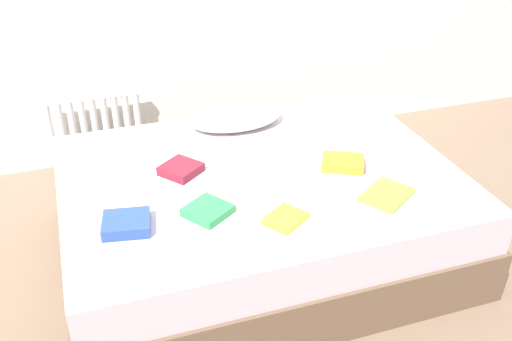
{
  "coord_description": "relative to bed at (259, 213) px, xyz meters",
  "views": [
    {
      "loc": [
        -0.82,
        -2.38,
        2.0
      ],
      "look_at": [
        0.0,
        0.05,
        0.48
      ],
      "focal_mm": 40.69,
      "sensor_mm": 36.0,
      "label": 1
    }
  ],
  "objects": [
    {
      "name": "bed",
      "position": [
        0.0,
        0.0,
        0.0
      ],
      "size": [
        2.0,
        1.5,
        0.5
      ],
      "color": "brown",
      "rests_on": "ground"
    },
    {
      "name": "textbook_yellow",
      "position": [
        -0.03,
        -0.44,
        0.27
      ],
      "size": [
        0.22,
        0.22,
        0.03
      ],
      "primitive_type": "cube",
      "rotation": [
        0.0,
        0.0,
        0.58
      ],
      "color": "yellow",
      "rests_on": "bed"
    },
    {
      "name": "textbook_white",
      "position": [
        0.1,
        -0.02,
        0.27
      ],
      "size": [
        0.28,
        0.22,
        0.04
      ],
      "primitive_type": "cube",
      "rotation": [
        0.0,
        0.0,
        0.41
      ],
      "color": "white",
      "rests_on": "bed"
    },
    {
      "name": "textbook_green",
      "position": [
        -0.34,
        -0.28,
        0.27
      ],
      "size": [
        0.25,
        0.25,
        0.04
      ],
      "primitive_type": "cube",
      "rotation": [
        0.0,
        0.0,
        0.6
      ],
      "color": "green",
      "rests_on": "bed"
    },
    {
      "name": "radiator",
      "position": [
        -0.73,
        1.2,
        0.07
      ],
      "size": [
        0.61,
        0.04,
        0.45
      ],
      "color": "white",
      "rests_on": "ground"
    },
    {
      "name": "textbook_lime",
      "position": [
        0.5,
        -0.41,
        0.26
      ],
      "size": [
        0.3,
        0.29,
        0.02
      ],
      "primitive_type": "cube",
      "rotation": [
        0.0,
        0.0,
        0.57
      ],
      "color": "#8CC638",
      "rests_on": "bed"
    },
    {
      "name": "textbook_maroon",
      "position": [
        -0.38,
        0.11,
        0.28
      ],
      "size": [
        0.24,
        0.24,
        0.05
      ],
      "primitive_type": "cube",
      "rotation": [
        0.0,
        0.0,
        -0.91
      ],
      "color": "maroon",
      "rests_on": "bed"
    },
    {
      "name": "textbook_blue",
      "position": [
        -0.7,
        -0.27,
        0.28
      ],
      "size": [
        0.23,
        0.21,
        0.05
      ],
      "primitive_type": "cube",
      "rotation": [
        0.0,
        0.0,
        -0.18
      ],
      "color": "#2847B7",
      "rests_on": "bed"
    },
    {
      "name": "ground_plane",
      "position": [
        0.0,
        0.0,
        -0.25
      ],
      "size": [
        8.0,
        8.0,
        0.0
      ],
      "primitive_type": "plane",
      "color": "#7F6651"
    },
    {
      "name": "pillow",
      "position": [
        0.04,
        0.54,
        0.31
      ],
      "size": [
        0.54,
        0.33,
        0.11
      ],
      "primitive_type": "ellipsoid",
      "color": "white",
      "rests_on": "bed"
    },
    {
      "name": "textbook_orange",
      "position": [
        0.42,
        -0.09,
        0.28
      ],
      "size": [
        0.26,
        0.24,
        0.04
      ],
      "primitive_type": "cube",
      "rotation": [
        0.0,
        0.0,
        -0.47
      ],
      "color": "orange",
      "rests_on": "bed"
    }
  ]
}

